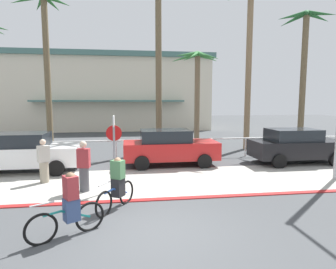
% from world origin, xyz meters
% --- Properties ---
extents(ground_plane, '(80.00, 80.00, 0.00)m').
position_xyz_m(ground_plane, '(0.00, 10.00, 0.00)').
color(ground_plane, '#424447').
extents(sidewalk_strip, '(44.00, 4.00, 0.02)m').
position_xyz_m(sidewalk_strip, '(0.00, 4.20, 0.01)').
color(sidewalk_strip, '#ADAAA0').
rests_on(sidewalk_strip, ground).
extents(curb_paint, '(44.00, 0.24, 0.03)m').
position_xyz_m(curb_paint, '(0.00, 2.20, 0.01)').
color(curb_paint, maroon).
rests_on(curb_paint, ground).
extents(building_backdrop, '(20.88, 10.09, 7.73)m').
position_xyz_m(building_backdrop, '(-2.24, 26.33, 3.89)').
color(building_backdrop, beige).
rests_on(building_backdrop, ground).
extents(rail_fence, '(25.71, 0.08, 1.04)m').
position_xyz_m(rail_fence, '(0.00, 8.50, 0.84)').
color(rail_fence, white).
rests_on(rail_fence, ground).
extents(stop_sign_bike_lane, '(0.52, 0.56, 2.56)m').
position_xyz_m(stop_sign_bike_lane, '(-1.02, 3.28, 1.68)').
color(stop_sign_bike_lane, gray).
rests_on(stop_sign_bike_lane, ground).
extents(palm_tree_2, '(3.48, 3.27, 9.32)m').
position_xyz_m(palm_tree_2, '(-5.34, 12.18, 6.61)').
color(palm_tree_2, brown).
rests_on(palm_tree_2, ground).
extents(palm_tree_3, '(3.49, 3.00, 9.94)m').
position_xyz_m(palm_tree_3, '(1.31, 10.78, 6.96)').
color(palm_tree_3, brown).
rests_on(palm_tree_3, ground).
extents(palm_tree_4, '(3.15, 3.40, 6.29)m').
position_xyz_m(palm_tree_4, '(4.05, 12.70, 4.92)').
color(palm_tree_4, '#756047').
rests_on(palm_tree_4, ground).
extents(palm_tree_5, '(3.41, 3.29, 9.95)m').
position_xyz_m(palm_tree_5, '(6.83, 10.80, 6.96)').
color(palm_tree_5, '#846B4C').
rests_on(palm_tree_5, ground).
extents(palm_tree_6, '(3.43, 3.34, 8.43)m').
position_xyz_m(palm_tree_6, '(10.18, 10.33, 6.07)').
color(palm_tree_6, brown).
rests_on(palm_tree_6, ground).
extents(car_white_1, '(4.40, 2.02, 1.69)m').
position_xyz_m(car_white_1, '(-4.91, 6.43, 0.87)').
color(car_white_1, white).
rests_on(car_white_1, ground).
extents(car_red_2, '(4.40, 2.02, 1.69)m').
position_xyz_m(car_red_2, '(1.38, 6.92, 0.87)').
color(car_red_2, red).
rests_on(car_red_2, ground).
extents(car_black_3, '(4.40, 2.02, 1.69)m').
position_xyz_m(car_black_3, '(7.54, 6.46, 0.87)').
color(car_black_3, black).
rests_on(car_black_3, ground).
extents(cyclist_teal_0, '(1.59, 0.98, 1.50)m').
position_xyz_m(cyclist_teal_0, '(-1.89, 0.09, 0.69)').
color(cyclist_teal_0, black).
rests_on(cyclist_teal_0, ground).
extents(cyclist_blue_1, '(1.03, 1.57, 1.50)m').
position_xyz_m(cyclist_blue_1, '(-0.88, 1.64, 0.69)').
color(cyclist_blue_1, black).
rests_on(cyclist_blue_1, ground).
extents(pedestrian_0, '(0.43, 0.36, 1.73)m').
position_xyz_m(pedestrian_0, '(-2.03, 3.35, 0.80)').
color(pedestrian_0, '#4C4C51').
rests_on(pedestrian_0, ground).
extents(pedestrian_1, '(0.48, 0.44, 1.65)m').
position_xyz_m(pedestrian_1, '(-3.66, 4.64, 0.76)').
color(pedestrian_1, gray).
rests_on(pedestrian_1, ground).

